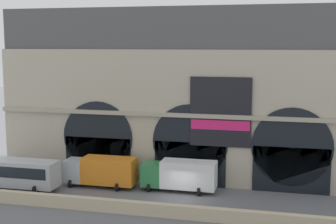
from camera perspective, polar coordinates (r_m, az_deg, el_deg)
ground_plane at (r=45.95m, az=1.37°, el=-10.53°), size 200.00×200.00×0.00m
quay_parapet_wall at (r=41.63m, az=0.00°, el=-11.73°), size 90.00×0.70×1.14m
station_building at (r=51.23m, az=3.30°, el=1.74°), size 42.95×5.51×18.55m
bus_west at (r=51.55m, az=-18.77°, el=-6.82°), size 11.00×3.25×3.10m
box_truck_midwest at (r=50.14m, az=-8.02°, el=-6.97°), size 7.50×2.91×3.12m
box_truck_center at (r=48.25m, az=1.44°, el=-7.50°), size 7.50×2.91×3.12m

